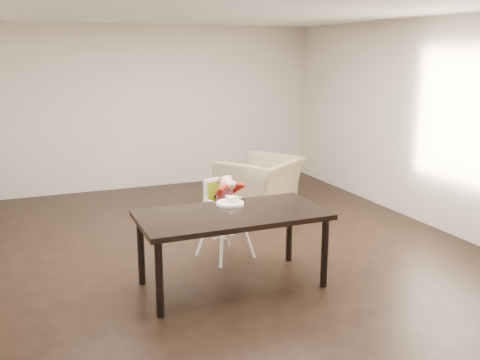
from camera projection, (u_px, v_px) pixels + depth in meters
name	position (u px, v px, depth m)	size (l,w,h in m)	color
ground	(217.00, 255.00, 6.08)	(7.00, 7.00, 0.00)	black
room_walls	(215.00, 90.00, 5.65)	(6.02, 7.02, 2.71)	beige
dining_table	(232.00, 220.00, 5.15)	(1.80, 0.90, 0.75)	black
high_chair	(224.00, 200.00, 5.90)	(0.48, 0.48, 0.94)	white
plate	(231.00, 202.00, 5.40)	(0.28, 0.28, 0.08)	white
armchair	(260.00, 174.00, 7.91)	(1.12, 0.73, 0.98)	#988661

